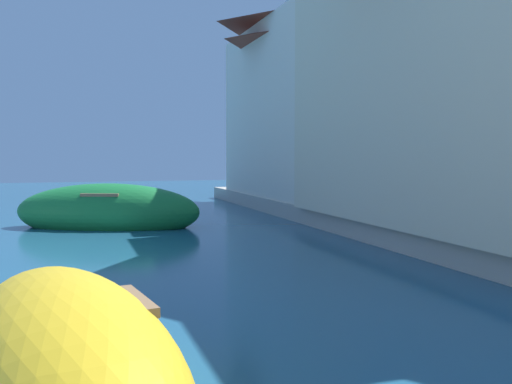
# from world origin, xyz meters

# --- Properties ---
(moored_boat_3) EXTENTS (5.47, 3.58, 1.59)m
(moored_boat_3) POSITION_xyz_m (4.54, 12.20, 0.44)
(moored_boat_3) COLOR #197233
(moored_boat_3) RESTS_ON ground
(moored_boat_6) EXTENTS (2.21, 4.41, 1.39)m
(moored_boat_6) POSITION_xyz_m (3.56, 0.58, 0.39)
(moored_boat_6) COLOR gold
(moored_boat_6) RESTS_ON ground
(waterfront_building_main) EXTENTS (6.76, 9.95, 7.33)m
(waterfront_building_main) POSITION_xyz_m (13.00, 6.69, 4.22)
(waterfront_building_main) COLOR beige
(waterfront_building_main) RESTS_ON quay_promenade
(waterfront_building_annex) EXTENTS (6.24, 8.81, 7.34)m
(waterfront_building_annex) POSITION_xyz_m (13.00, 15.84, 4.23)
(waterfront_building_annex) COLOR silver
(waterfront_building_annex) RESTS_ON quay_promenade
(waterfront_building_far) EXTENTS (5.81, 8.55, 6.70)m
(waterfront_building_far) POSITION_xyz_m (13.00, 15.97, 3.90)
(waterfront_building_far) COLOR silver
(waterfront_building_far) RESTS_ON quay_promenade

